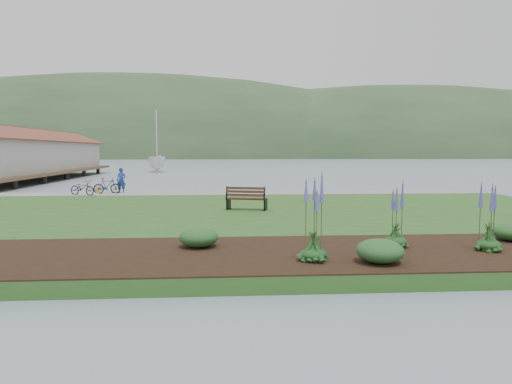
# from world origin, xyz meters

# --- Properties ---
(ground) EXTENTS (600.00, 600.00, 0.00)m
(ground) POSITION_xyz_m (0.00, 0.00, 0.00)
(ground) COLOR gray
(ground) RESTS_ON ground
(lawn) EXTENTS (34.00, 20.00, 0.40)m
(lawn) POSITION_xyz_m (0.00, -2.00, 0.20)
(lawn) COLOR #25501C
(lawn) RESTS_ON ground
(shoreline_path) EXTENTS (34.00, 2.20, 0.03)m
(shoreline_path) POSITION_xyz_m (0.00, 6.90, 0.42)
(shoreline_path) COLOR gray
(shoreline_path) RESTS_ON lawn
(garden_bed) EXTENTS (24.00, 4.40, 0.04)m
(garden_bed) POSITION_xyz_m (3.00, -9.80, 0.42)
(garden_bed) COLOR black
(garden_bed) RESTS_ON lawn
(far_hillside) EXTENTS (580.00, 80.00, 38.00)m
(far_hillside) POSITION_xyz_m (20.00, 170.00, 0.00)
(far_hillside) COLOR #2D4B2A
(far_hillside) RESTS_ON ground
(pier_pavilion) EXTENTS (8.00, 36.00, 5.40)m
(pier_pavilion) POSITION_xyz_m (-20.00, 27.52, 2.64)
(pier_pavilion) COLOR #4C3826
(pier_pavilion) RESTS_ON ground
(park_bench) EXTENTS (1.90, 1.17, 1.10)m
(park_bench) POSITION_xyz_m (1.22, -1.07, 0.95)
(park_bench) COLOR #311C13
(park_bench) RESTS_ON lawn
(person) EXTENTS (0.70, 0.50, 1.88)m
(person) POSITION_xyz_m (-6.21, 7.50, 1.34)
(person) COLOR navy
(person) RESTS_ON lawn
(bicycle_a) EXTENTS (1.31, 1.83, 0.91)m
(bicycle_a) POSITION_xyz_m (-8.21, 6.20, 0.86)
(bicycle_a) COLOR black
(bicycle_a) RESTS_ON lawn
(bicycle_b) EXTENTS (0.80, 1.68, 0.98)m
(bicycle_b) POSITION_xyz_m (-7.02, 7.20, 0.89)
(bicycle_b) COLOR black
(bicycle_b) RESTS_ON lawn
(sailboat) EXTENTS (12.82, 12.96, 27.94)m
(sailboat) POSITION_xyz_m (-9.45, 44.64, 0.00)
(sailboat) COLOR silver
(sailboat) RESTS_ON ground
(pannier) EXTENTS (0.28, 0.36, 0.34)m
(pannier) POSITION_xyz_m (-7.63, 7.20, 0.57)
(pannier) COLOR orange
(pannier) RESTS_ON lawn
(echium_0) EXTENTS (0.62, 0.62, 2.32)m
(echium_0) POSITION_xyz_m (2.38, -10.78, 1.39)
(echium_0) COLOR #153C17
(echium_0) RESTS_ON garden_bed
(echium_1) EXTENTS (0.62, 0.62, 1.92)m
(echium_1) POSITION_xyz_m (4.91, -9.41, 1.15)
(echium_1) COLOR #153C17
(echium_1) RESTS_ON garden_bed
(echium_2) EXTENTS (0.62, 0.62, 1.82)m
(echium_2) POSITION_xyz_m (7.21, -9.99, 1.11)
(echium_2) COLOR #153C17
(echium_2) RESTS_ON garden_bed
(shrub_0) EXTENTS (1.06, 1.06, 0.53)m
(shrub_0) POSITION_xyz_m (-0.45, -9.02, 0.71)
(shrub_0) COLOR #1E4C21
(shrub_0) RESTS_ON garden_bed
(shrub_1) EXTENTS (1.12, 1.12, 0.56)m
(shrub_1) POSITION_xyz_m (3.91, -11.07, 0.72)
(shrub_1) COLOR #1E4C21
(shrub_1) RESTS_ON garden_bed
(shrub_2) EXTENTS (1.01, 1.01, 0.50)m
(shrub_2) POSITION_xyz_m (8.64, -8.75, 0.69)
(shrub_2) COLOR #1E4C21
(shrub_2) RESTS_ON garden_bed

